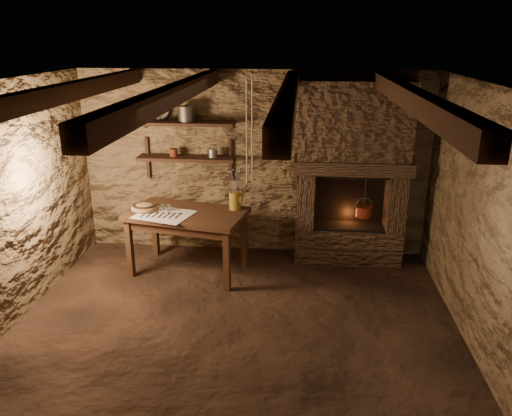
# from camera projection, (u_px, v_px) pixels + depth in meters

# --- Properties ---
(floor) EXTENTS (4.50, 4.50, 0.00)m
(floor) POSITION_uv_depth(u_px,v_px,m) (234.00, 328.00, 5.02)
(floor) COLOR black
(floor) RESTS_ON ground
(back_wall) EXTENTS (4.50, 0.04, 2.40)m
(back_wall) POSITION_uv_depth(u_px,v_px,m) (253.00, 164.00, 6.51)
(back_wall) COLOR #4C3624
(back_wall) RESTS_ON floor
(front_wall) EXTENTS (4.50, 0.04, 2.40)m
(front_wall) POSITION_uv_depth(u_px,v_px,m) (183.00, 341.00, 2.75)
(front_wall) COLOR #4C3624
(front_wall) RESTS_ON floor
(left_wall) EXTENTS (0.04, 4.00, 2.40)m
(left_wall) POSITION_uv_depth(u_px,v_px,m) (2.00, 209.00, 4.82)
(left_wall) COLOR #4C3624
(left_wall) RESTS_ON floor
(right_wall) EXTENTS (0.04, 4.00, 2.40)m
(right_wall) POSITION_uv_depth(u_px,v_px,m) (483.00, 225.00, 4.43)
(right_wall) COLOR #4C3624
(right_wall) RESTS_ON floor
(ceiling) EXTENTS (4.50, 4.00, 0.04)m
(ceiling) POSITION_uv_depth(u_px,v_px,m) (230.00, 84.00, 4.24)
(ceiling) COLOR black
(ceiling) RESTS_ON back_wall
(beam_far_left) EXTENTS (0.14, 3.95, 0.16)m
(beam_far_left) POSITION_uv_depth(u_px,v_px,m) (62.00, 93.00, 4.39)
(beam_far_left) COLOR black
(beam_far_left) RESTS_ON ceiling
(beam_mid_left) EXTENTS (0.14, 3.95, 0.16)m
(beam_mid_left) POSITION_uv_depth(u_px,v_px,m) (173.00, 94.00, 4.31)
(beam_mid_left) COLOR black
(beam_mid_left) RESTS_ON ceiling
(beam_mid_right) EXTENTS (0.14, 3.95, 0.16)m
(beam_mid_right) POSITION_uv_depth(u_px,v_px,m) (289.00, 96.00, 4.22)
(beam_mid_right) COLOR black
(beam_mid_right) RESTS_ON ceiling
(beam_far_right) EXTENTS (0.14, 3.95, 0.16)m
(beam_far_right) POSITION_uv_depth(u_px,v_px,m) (410.00, 97.00, 4.13)
(beam_far_right) COLOR black
(beam_far_right) RESTS_ON ceiling
(shelf_lower) EXTENTS (1.25, 0.30, 0.04)m
(shelf_lower) POSITION_uv_depth(u_px,v_px,m) (186.00, 158.00, 6.40)
(shelf_lower) COLOR black
(shelf_lower) RESTS_ON back_wall
(shelf_upper) EXTENTS (1.25, 0.30, 0.04)m
(shelf_upper) POSITION_uv_depth(u_px,v_px,m) (185.00, 123.00, 6.25)
(shelf_upper) COLOR black
(shelf_upper) RESTS_ON back_wall
(hearth) EXTENTS (1.43, 0.51, 2.30)m
(hearth) POSITION_uv_depth(u_px,v_px,m) (352.00, 169.00, 6.18)
(hearth) COLOR #3D291E
(hearth) RESTS_ON floor
(work_table) EXTENTS (1.51, 1.04, 0.79)m
(work_table) POSITION_uv_depth(u_px,v_px,m) (188.00, 240.00, 6.10)
(work_table) COLOR #321C11
(work_table) RESTS_ON floor
(linen_cloth) EXTENTS (0.74, 0.66, 0.01)m
(linen_cloth) POSITION_uv_depth(u_px,v_px,m) (164.00, 215.00, 5.88)
(linen_cloth) COLOR silver
(linen_cloth) RESTS_ON work_table
(pewter_cutlery_row) EXTENTS (0.56, 0.34, 0.01)m
(pewter_cutlery_row) POSITION_uv_depth(u_px,v_px,m) (164.00, 214.00, 5.86)
(pewter_cutlery_row) COLOR gray
(pewter_cutlery_row) RESTS_ON linen_cloth
(drinking_glasses) EXTENTS (0.20, 0.06, 0.08)m
(drinking_glasses) POSITION_uv_depth(u_px,v_px,m) (168.00, 208.00, 5.98)
(drinking_glasses) COLOR silver
(drinking_glasses) RESTS_ON linen_cloth
(stoneware_jug) EXTENTS (0.19, 0.19, 0.50)m
(stoneware_jug) POSITION_uv_depth(u_px,v_px,m) (235.00, 192.00, 6.01)
(stoneware_jug) COLOR #A67E20
(stoneware_jug) RESTS_ON work_table
(wooden_bowl) EXTENTS (0.39, 0.39, 0.11)m
(wooden_bowl) POSITION_uv_depth(u_px,v_px,m) (144.00, 208.00, 6.01)
(wooden_bowl) COLOR #91603F
(wooden_bowl) RESTS_ON work_table
(iron_stockpot) EXTENTS (0.27, 0.27, 0.17)m
(iron_stockpot) POSITION_uv_depth(u_px,v_px,m) (187.00, 115.00, 6.21)
(iron_stockpot) COLOR #312E2C
(iron_stockpot) RESTS_ON shelf_upper
(tin_pan) EXTENTS (0.25, 0.11, 0.25)m
(tin_pan) POSITION_uv_depth(u_px,v_px,m) (160.00, 110.00, 6.33)
(tin_pan) COLOR gray
(tin_pan) RESTS_ON shelf_upper
(small_kettle) EXTENTS (0.15, 0.12, 0.16)m
(small_kettle) POSITION_uv_depth(u_px,v_px,m) (213.00, 153.00, 6.35)
(small_kettle) COLOR gray
(small_kettle) RESTS_ON shelf_lower
(rusty_tin) EXTENTS (0.12, 0.12, 0.10)m
(rusty_tin) POSITION_uv_depth(u_px,v_px,m) (174.00, 152.00, 6.39)
(rusty_tin) COLOR #551D11
(rusty_tin) RESTS_ON shelf_lower
(red_pot) EXTENTS (0.21, 0.21, 0.54)m
(red_pot) POSITION_uv_depth(u_px,v_px,m) (364.00, 211.00, 6.29)
(red_pot) COLOR maroon
(red_pot) RESTS_ON hearth
(hanging_ropes) EXTENTS (0.08, 0.08, 1.20)m
(hanging_ropes) POSITION_uv_depth(u_px,v_px,m) (249.00, 132.00, 5.42)
(hanging_ropes) COLOR tan
(hanging_ropes) RESTS_ON ceiling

